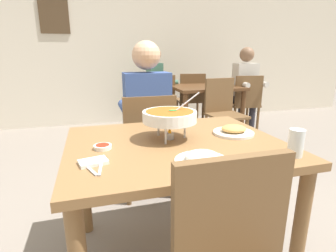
% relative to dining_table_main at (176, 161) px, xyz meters
% --- Properties ---
extents(cafe_rear_partition, '(10.00, 0.10, 3.00)m').
position_rel_dining_table_main_xyz_m(cafe_rear_partition, '(0.00, 3.51, 0.86)').
color(cafe_rear_partition, beige).
rests_on(cafe_rear_partition, ground_plane).
extents(picture_frame_hung, '(0.44, 0.03, 0.56)m').
position_rel_dining_table_main_xyz_m(picture_frame_hung, '(-0.90, 3.45, 1.16)').
color(picture_frame_hung, '#4C3823').
extents(dining_table_main, '(1.15, 0.93, 0.75)m').
position_rel_dining_table_main_xyz_m(dining_table_main, '(0.00, 0.00, 0.00)').
color(dining_table_main, brown).
rests_on(dining_table_main, ground_plane).
extents(chair_diner_main, '(0.44, 0.44, 0.90)m').
position_rel_dining_table_main_xyz_m(chair_diner_main, '(-0.00, 0.75, -0.13)').
color(chair_diner_main, brown).
rests_on(chair_diner_main, ground_plane).
extents(diner_main, '(0.40, 0.45, 1.31)m').
position_rel_dining_table_main_xyz_m(diner_main, '(0.00, 0.79, 0.11)').
color(diner_main, '#2D2D38').
rests_on(diner_main, ground_plane).
extents(curry_bowl, '(0.33, 0.30, 0.26)m').
position_rel_dining_table_main_xyz_m(curry_bowl, '(-0.02, 0.06, 0.24)').
color(curry_bowl, silver).
rests_on(curry_bowl, dining_table_main).
extents(rice_plate, '(0.24, 0.24, 0.06)m').
position_rel_dining_table_main_xyz_m(rice_plate, '(0.02, -0.31, 0.13)').
color(rice_plate, white).
rests_on(rice_plate, dining_table_main).
extents(appetizer_plate, '(0.24, 0.24, 0.06)m').
position_rel_dining_table_main_xyz_m(appetizer_plate, '(0.38, 0.04, 0.13)').
color(appetizer_plate, white).
rests_on(appetizer_plate, dining_table_main).
extents(sauce_dish, '(0.09, 0.09, 0.02)m').
position_rel_dining_table_main_xyz_m(sauce_dish, '(-0.39, -0.00, 0.12)').
color(sauce_dish, white).
rests_on(sauce_dish, dining_table_main).
extents(napkin_folded, '(0.13, 0.10, 0.02)m').
position_rel_dining_table_main_xyz_m(napkin_folded, '(-0.44, -0.18, 0.12)').
color(napkin_folded, white).
rests_on(napkin_folded, dining_table_main).
extents(fork_utensil, '(0.07, 0.16, 0.01)m').
position_rel_dining_table_main_xyz_m(fork_utensil, '(-0.46, -0.23, 0.11)').
color(fork_utensil, silver).
rests_on(fork_utensil, dining_table_main).
extents(spoon_utensil, '(0.03, 0.17, 0.01)m').
position_rel_dining_table_main_xyz_m(spoon_utensil, '(-0.41, -0.23, 0.11)').
color(spoon_utensil, silver).
rests_on(spoon_utensil, dining_table_main).
extents(drink_glass, '(0.07, 0.07, 0.13)m').
position_rel_dining_table_main_xyz_m(drink_glass, '(0.47, -0.35, 0.17)').
color(drink_glass, silver).
rests_on(drink_glass, dining_table_main).
extents(dining_table_far, '(1.00, 0.80, 0.75)m').
position_rel_dining_table_main_xyz_m(dining_table_far, '(1.22, 2.32, -0.02)').
color(dining_table_far, '#51331C').
rests_on(dining_table_far, ground_plane).
extents(chair_bg_left, '(0.49, 0.49, 0.90)m').
position_rel_dining_table_main_xyz_m(chair_bg_left, '(1.84, 2.22, -0.13)').
color(chair_bg_left, brown).
rests_on(chair_bg_left, ground_plane).
extents(chair_bg_middle, '(0.46, 0.46, 0.90)m').
position_rel_dining_table_main_xyz_m(chair_bg_middle, '(0.62, 2.84, -0.13)').
color(chair_bg_middle, brown).
rests_on(chair_bg_middle, ground_plane).
extents(chair_bg_right, '(0.50, 0.50, 0.90)m').
position_rel_dining_table_main_xyz_m(chair_bg_right, '(1.18, 2.82, -0.13)').
color(chair_bg_right, brown).
rests_on(chair_bg_right, ground_plane).
extents(chair_bg_corner, '(0.50, 0.50, 0.90)m').
position_rel_dining_table_main_xyz_m(chair_bg_corner, '(0.58, 2.46, -0.13)').
color(chair_bg_corner, brown).
rests_on(chair_bg_corner, ground_plane).
extents(chair_bg_window, '(0.47, 0.47, 0.90)m').
position_rel_dining_table_main_xyz_m(chair_bg_window, '(1.23, 1.77, -0.13)').
color(chair_bg_window, brown).
rests_on(chair_bg_window, ground_plane).
extents(patron_bg_left, '(0.40, 0.45, 1.31)m').
position_rel_dining_table_main_xyz_m(patron_bg_left, '(1.90, 2.32, 0.11)').
color(patron_bg_left, '#2D2D38').
rests_on(patron_bg_left, ground_plane).
extents(patron_bg_middle, '(0.45, 0.40, 1.31)m').
position_rel_dining_table_main_xyz_m(patron_bg_middle, '(0.61, 2.87, 0.11)').
color(patron_bg_middle, '#2D2D38').
rests_on(patron_bg_middle, ground_plane).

